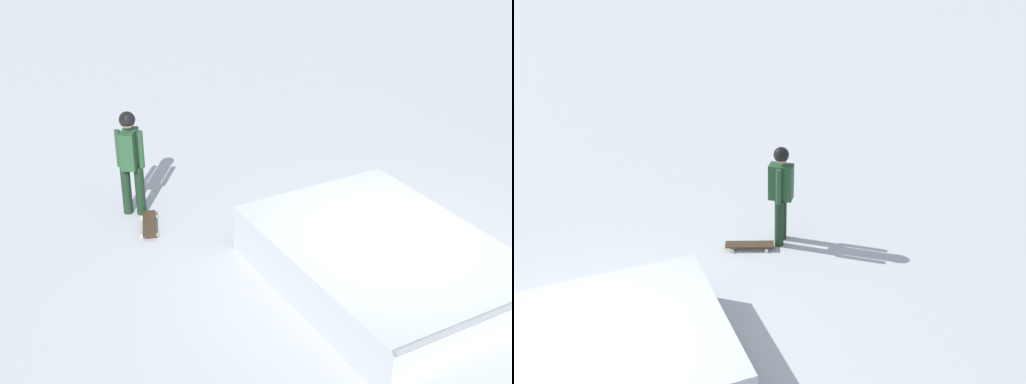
# 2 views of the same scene
# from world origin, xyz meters

# --- Properties ---
(ground_plane) EXTENTS (60.00, 60.00, 0.00)m
(ground_plane) POSITION_xyz_m (0.00, 0.00, 0.00)
(ground_plane) COLOR #B7BABF
(skate_ramp) EXTENTS (5.93, 4.07, 0.74)m
(skate_ramp) POSITION_xyz_m (0.60, 0.01, 0.32)
(skate_ramp) COLOR silver
(skate_ramp) RESTS_ON ground
(skater) EXTENTS (0.43, 0.42, 1.73)m
(skater) POSITION_xyz_m (-2.58, -3.26, 1.01)
(skater) COLOR black
(skater) RESTS_ON ground
(skateboard) EXTENTS (0.81, 0.30, 0.09)m
(skateboard) POSITION_xyz_m (-2.05, -3.08, 0.08)
(skateboard) COLOR #3F2D1E
(skateboard) RESTS_ON ground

